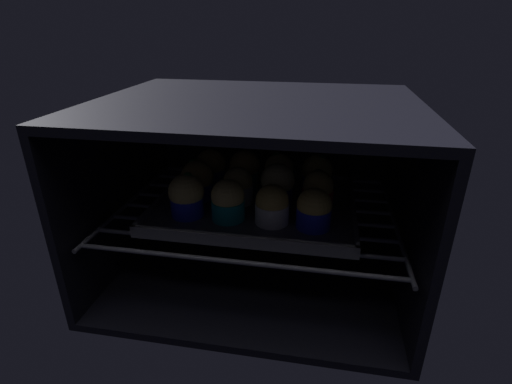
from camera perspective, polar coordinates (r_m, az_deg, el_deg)
oven_cavity at (r=80.39cm, az=0.55°, el=0.97°), size 59.00×47.00×37.00cm
oven_rack at (r=78.03cm, az=0.02°, el=-2.54°), size 54.80×42.00×0.80cm
baking_tray at (r=77.44cm, az=0.00°, el=-1.87°), size 38.91×31.02×2.20cm
muffin_row0_col0 at (r=71.77cm, az=-10.29°, el=-0.59°), size 6.60×6.60×8.39cm
muffin_row0_col1 at (r=69.54cm, az=-4.20°, el=-1.34°), size 6.12×6.12×7.73cm
muffin_row0_col2 at (r=68.31cm, az=2.41°, el=-2.02°), size 6.12×6.12×7.32cm
muffin_row0_col3 at (r=67.48cm, az=8.63°, el=-2.62°), size 6.16×6.16×7.36cm
muffin_row1_col0 at (r=78.44cm, az=-8.73°, el=1.68°), size 6.63×6.63×8.15cm
muffin_row1_col1 at (r=76.29cm, az=-2.71°, el=0.91°), size 6.12×6.12×7.30cm
muffin_row1_col2 at (r=75.13cm, az=3.23°, el=1.15°), size 6.68×6.68×8.41cm
muffin_row1_col3 at (r=74.77cm, az=9.19°, el=0.26°), size 6.12×6.12×7.50cm
muffin_row2_col0 at (r=85.33cm, az=-6.69°, el=3.62°), size 6.58×6.58×7.96cm
muffin_row2_col1 at (r=83.16cm, az=-1.68°, el=3.40°), size 6.64×6.64×8.25cm
muffin_row2_col2 at (r=82.17cm, az=3.41°, el=3.01°), size 6.12×6.12×8.24cm
muffin_row2_col3 at (r=82.05cm, az=9.04°, el=2.67°), size 6.45×6.45×8.07cm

